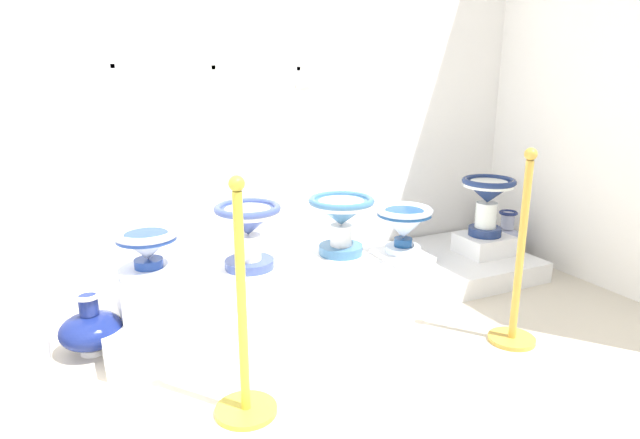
% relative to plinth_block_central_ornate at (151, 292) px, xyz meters
% --- Properties ---
extents(ground_plane, '(5.31, 5.24, 0.02)m').
position_rel_plinth_block_central_ornate_xyz_m(ground_plane, '(1.13, -1.36, -0.24)').
color(ground_plane, beige).
extents(wall_back, '(3.51, 0.06, 3.30)m').
position_rel_plinth_block_central_ornate_xyz_m(wall_back, '(1.13, 0.49, 1.42)').
color(wall_back, white).
rests_on(wall_back, ground_plane).
extents(display_platform, '(2.84, 0.89, 0.14)m').
position_rel_plinth_block_central_ornate_xyz_m(display_platform, '(1.13, 0.00, -0.16)').
color(display_platform, white).
rests_on(display_platform, ground_plane).
extents(plinth_block_central_ornate, '(0.35, 0.40, 0.19)m').
position_rel_plinth_block_central_ornate_xyz_m(plinth_block_central_ornate, '(0.00, 0.00, 0.00)').
color(plinth_block_central_ornate, white).
rests_on(plinth_block_central_ornate, display_platform).
extents(antique_toilet_central_ornate, '(0.34, 0.34, 0.26)m').
position_rel_plinth_block_central_ornate_xyz_m(antique_toilet_central_ornate, '(0.00, -0.00, 0.25)').
color(antique_toilet_central_ornate, silver).
rests_on(antique_toilet_central_ornate, plinth_block_central_ornate).
extents(plinth_block_rightmost, '(0.35, 0.39, 0.16)m').
position_rel_plinth_block_central_ornate_xyz_m(plinth_block_rightmost, '(0.55, -0.06, -0.01)').
color(plinth_block_rightmost, white).
rests_on(plinth_block_rightmost, display_platform).
extents(antique_toilet_rightmost, '(0.37, 0.37, 0.37)m').
position_rel_plinth_block_central_ornate_xyz_m(antique_toilet_rightmost, '(0.55, -0.06, 0.33)').
color(antique_toilet_rightmost, '#3A4B8D').
rests_on(antique_toilet_rightmost, plinth_block_rightmost).
extents(plinth_block_slender_white, '(0.31, 0.39, 0.15)m').
position_rel_plinth_block_central_ornate_xyz_m(plinth_block_slender_white, '(1.15, -0.02, -0.02)').
color(plinth_block_slender_white, white).
rests_on(plinth_block_slender_white, display_platform).
extents(antique_toilet_slender_white, '(0.40, 0.40, 0.36)m').
position_rel_plinth_block_central_ornate_xyz_m(antique_toilet_slender_white, '(1.15, -0.02, 0.31)').
color(antique_toilet_slender_white, teal).
rests_on(antique_toilet_slender_white, plinth_block_slender_white).
extents(plinth_block_pale_glazed, '(0.30, 0.38, 0.04)m').
position_rel_plinth_block_central_ornate_xyz_m(plinth_block_pale_glazed, '(1.70, 0.09, -0.07)').
color(plinth_block_pale_glazed, white).
rests_on(plinth_block_pale_glazed, display_platform).
extents(antique_toilet_pale_glazed, '(0.39, 0.39, 0.32)m').
position_rel_plinth_block_central_ornate_xyz_m(antique_toilet_pale_glazed, '(1.70, 0.09, 0.16)').
color(antique_toilet_pale_glazed, silver).
rests_on(antique_toilet_pale_glazed, plinth_block_pale_glazed).
extents(plinth_block_leftmost, '(0.34, 0.30, 0.14)m').
position_rel_plinth_block_central_ornate_xyz_m(plinth_block_leftmost, '(2.27, -0.08, -0.03)').
color(plinth_block_leftmost, white).
rests_on(plinth_block_leftmost, display_platform).
extents(antique_toilet_leftmost, '(0.37, 0.37, 0.41)m').
position_rel_plinth_block_central_ornate_xyz_m(antique_toilet_leftmost, '(2.27, -0.08, 0.33)').
color(antique_toilet_leftmost, navy).
rests_on(antique_toilet_leftmost, plinth_block_leftmost).
extents(info_placard_first, '(0.10, 0.01, 0.13)m').
position_rel_plinth_block_central_ornate_xyz_m(info_placard_first, '(-0.01, 0.46, 1.15)').
color(info_placard_first, white).
extents(info_placard_second, '(0.10, 0.01, 0.14)m').
position_rel_plinth_block_central_ornate_xyz_m(info_placard_second, '(0.56, 0.46, 1.14)').
color(info_placard_second, white).
extents(info_placard_third, '(0.11, 0.01, 0.15)m').
position_rel_plinth_block_central_ornate_xyz_m(info_placard_third, '(1.12, 0.46, 1.13)').
color(info_placard_third, white).
extents(decorative_vase_companion, '(0.32, 0.32, 0.33)m').
position_rel_plinth_block_central_ornate_xyz_m(decorative_vase_companion, '(-0.32, -0.11, -0.10)').
color(decorative_vase_companion, white).
rests_on(decorative_vase_companion, ground_plane).
extents(decorative_vase_corner, '(0.29, 0.29, 0.38)m').
position_rel_plinth_block_central_ornate_xyz_m(decorative_vase_corner, '(2.59, 0.04, -0.08)').
color(decorative_vase_corner, navy).
rests_on(decorative_vase_corner, ground_plane).
extents(stanchion_post_near_left, '(0.26, 0.26, 1.03)m').
position_rel_plinth_block_central_ornate_xyz_m(stanchion_post_near_left, '(0.22, -0.94, 0.06)').
color(stanchion_post_near_left, gold).
rests_on(stanchion_post_near_left, ground_plane).
extents(stanchion_post_near_right, '(0.25, 0.25, 1.04)m').
position_rel_plinth_block_central_ornate_xyz_m(stanchion_post_near_right, '(1.70, -0.95, 0.09)').
color(stanchion_post_near_right, gold).
rests_on(stanchion_post_near_right, ground_plane).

